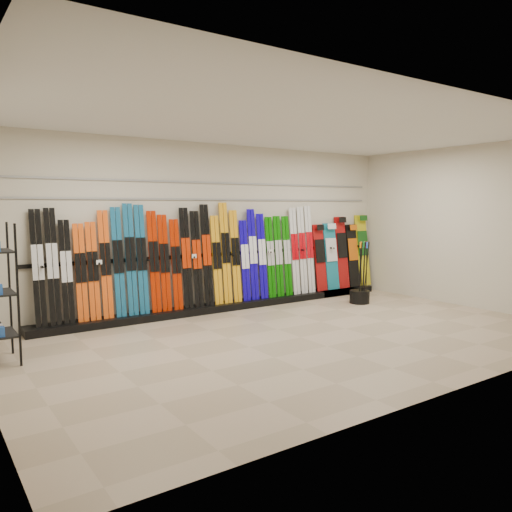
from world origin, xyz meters
TOP-DOWN VIEW (x-y plane):
  - floor at (0.00, 0.00)m, footprint 8.00×8.00m
  - back_wall at (0.00, 2.50)m, footprint 8.00×0.00m
  - right_wall at (4.00, 0.00)m, footprint 0.00×5.00m
  - ceiling at (0.00, 0.00)m, footprint 8.00×8.00m
  - ski_rack_base at (0.22, 2.28)m, footprint 8.00×0.40m
  - skis at (-0.45, 2.32)m, footprint 5.37×0.22m
  - snowboards at (3.12, 2.35)m, footprint 1.58×0.24m
  - pole_bin at (2.56, 1.31)m, footprint 0.38×0.38m
  - ski_poles at (2.61, 1.27)m, footprint 0.31×0.29m
  - slatwall_rail_0 at (0.00, 2.48)m, footprint 7.60×0.02m
  - slatwall_rail_1 at (0.00, 2.48)m, footprint 7.60×0.02m

SIDE VIEW (x-z plane):
  - floor at x=0.00m, z-range 0.00..0.00m
  - ski_rack_base at x=0.22m, z-range 0.00..0.12m
  - pole_bin at x=2.56m, z-range 0.00..0.25m
  - ski_poles at x=2.61m, z-range 0.02..1.20m
  - snowboards at x=3.12m, z-range 0.06..1.62m
  - skis at x=-0.45m, z-range 0.04..1.87m
  - back_wall at x=0.00m, z-range -2.50..5.50m
  - right_wall at x=4.00m, z-range -1.00..4.00m
  - slatwall_rail_0 at x=0.00m, z-range 1.98..2.02m
  - slatwall_rail_1 at x=0.00m, z-range 2.28..2.31m
  - ceiling at x=0.00m, z-range 3.00..3.00m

